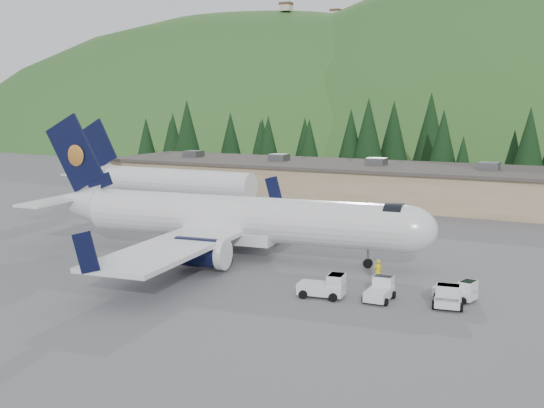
{
  "coord_description": "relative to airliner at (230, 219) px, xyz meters",
  "views": [
    {
      "loc": [
        29.3,
        -52.04,
        13.87
      ],
      "look_at": [
        0.0,
        6.0,
        4.0
      ],
      "focal_mm": 45.0,
      "sensor_mm": 36.0,
      "label": 1
    }
  ],
  "objects": [
    {
      "name": "terminal_building",
      "position": [
        -3.9,
        38.12,
        -0.76
      ],
      "size": [
        71.0,
        17.0,
        6.1
      ],
      "color": "#9F8263",
      "rests_on": "ground"
    },
    {
      "name": "baggage_tug_b",
      "position": [
        21.25,
        -4.73,
        -2.71
      ],
      "size": [
        3.07,
        2.21,
        1.51
      ],
      "rotation": [
        0.0,
        0.0,
        -0.23
      ],
      "color": "silver",
      "rests_on": "ground"
    },
    {
      "name": "baggage_tug_a",
      "position": [
        12.64,
        -8.26,
        -2.6
      ],
      "size": [
        3.45,
        2.32,
        1.75
      ],
      "rotation": [
        0.0,
        0.0,
        0.13
      ],
      "color": "silver",
      "rests_on": "ground"
    },
    {
      "name": "ground",
      "position": [
        1.11,
        0.12,
        -3.38
      ],
      "size": [
        600.0,
        600.0,
        0.0
      ],
      "primitive_type": "plane",
      "color": "slate"
    },
    {
      "name": "baggage_tug_d",
      "position": [
        20.99,
        -6.67,
        -2.59
      ],
      "size": [
        2.39,
        3.52,
        1.77
      ],
      "rotation": [
        0.0,
        0.0,
        -1.43
      ],
      "color": "silver",
      "rests_on": "ground"
    },
    {
      "name": "airliner",
      "position": [
        0.0,
        0.0,
        0.0
      ],
      "size": [
        38.25,
        35.96,
        12.69
      ],
      "rotation": [
        0.0,
        0.0,
        0.11
      ],
      "color": "white",
      "rests_on": "ground"
    },
    {
      "name": "tree_line",
      "position": [
        -2.93,
        62.28,
        3.7
      ],
      "size": [
        112.15,
        18.53,
        14.2
      ],
      "color": "black",
      "rests_on": "ground"
    },
    {
      "name": "ramp_worker",
      "position": [
        14.76,
        -2.87,
        -2.45
      ],
      "size": [
        0.81,
        0.78,
        1.86
      ],
      "primitive_type": "imported",
      "rotation": [
        0.0,
        0.0,
        3.85
      ],
      "color": "yellow",
      "rests_on": "ground"
    },
    {
      "name": "second_airliner",
      "position": [
        -23.81,
        22.12,
        -0.06
      ],
      "size": [
        27.5,
        11.0,
        10.05
      ],
      "color": "white",
      "rests_on": "ground"
    },
    {
      "name": "baggage_tug_c",
      "position": [
        16.31,
        -7.09,
        -2.68
      ],
      "size": [
        1.84,
        2.96,
        1.56
      ],
      "rotation": [
        0.0,
        0.0,
        1.6
      ],
      "color": "silver",
      "rests_on": "ground"
    }
  ]
}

